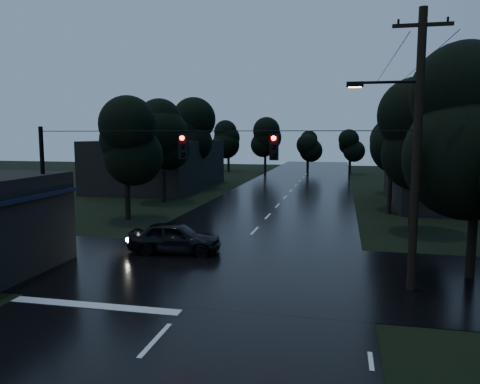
% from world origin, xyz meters
% --- Properties ---
extents(main_road, '(12.00, 120.00, 0.02)m').
position_xyz_m(main_road, '(0.00, 30.00, 0.00)').
color(main_road, black).
rests_on(main_road, ground).
extents(cross_street, '(60.00, 9.00, 0.02)m').
position_xyz_m(cross_street, '(0.00, 12.00, 0.00)').
color(cross_street, black).
rests_on(cross_street, ground).
extents(building_far_right, '(10.00, 14.00, 4.40)m').
position_xyz_m(building_far_right, '(14.00, 34.00, 2.20)').
color(building_far_right, black).
rests_on(building_far_right, ground).
extents(building_far_left, '(10.00, 16.00, 5.00)m').
position_xyz_m(building_far_left, '(-14.00, 40.00, 2.50)').
color(building_far_left, black).
rests_on(building_far_left, ground).
extents(utility_pole_main, '(3.50, 0.30, 10.00)m').
position_xyz_m(utility_pole_main, '(7.41, 11.00, 5.26)').
color(utility_pole_main, black).
rests_on(utility_pole_main, ground).
extents(utility_pole_far, '(2.00, 0.30, 7.50)m').
position_xyz_m(utility_pole_far, '(8.30, 28.00, 3.88)').
color(utility_pole_far, black).
rests_on(utility_pole_far, ground).
extents(anchor_pole_left, '(0.18, 0.18, 6.00)m').
position_xyz_m(anchor_pole_left, '(-7.50, 11.00, 3.00)').
color(anchor_pole_left, black).
rests_on(anchor_pole_left, ground).
extents(span_signals, '(15.00, 0.37, 1.12)m').
position_xyz_m(span_signals, '(0.56, 10.99, 5.24)').
color(span_signals, black).
rests_on(span_signals, ground).
extents(tree_corner_near, '(4.48, 4.48, 9.44)m').
position_xyz_m(tree_corner_near, '(10.00, 13.00, 5.99)').
color(tree_corner_near, black).
rests_on(tree_corner_near, ground).
extents(tree_left_a, '(3.92, 3.92, 8.26)m').
position_xyz_m(tree_left_a, '(-9.00, 22.00, 5.24)').
color(tree_left_a, black).
rests_on(tree_left_a, ground).
extents(tree_left_b, '(4.20, 4.20, 8.85)m').
position_xyz_m(tree_left_b, '(-9.60, 30.00, 5.62)').
color(tree_left_b, black).
rests_on(tree_left_b, ground).
extents(tree_left_c, '(4.48, 4.48, 9.44)m').
position_xyz_m(tree_left_c, '(-10.20, 40.00, 5.99)').
color(tree_left_c, black).
rests_on(tree_left_c, ground).
extents(tree_right_a, '(4.20, 4.20, 8.85)m').
position_xyz_m(tree_right_a, '(9.00, 22.00, 5.62)').
color(tree_right_a, black).
rests_on(tree_right_a, ground).
extents(tree_right_b, '(4.48, 4.48, 9.44)m').
position_xyz_m(tree_right_b, '(9.60, 30.00, 5.99)').
color(tree_right_b, black).
rests_on(tree_right_b, ground).
extents(tree_right_c, '(4.76, 4.76, 10.03)m').
position_xyz_m(tree_right_c, '(10.20, 40.00, 6.37)').
color(tree_right_c, black).
rests_on(tree_right_c, ground).
extents(car, '(4.57, 2.25, 1.50)m').
position_xyz_m(car, '(-2.81, 14.26, 0.75)').
color(car, black).
rests_on(car, ground).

